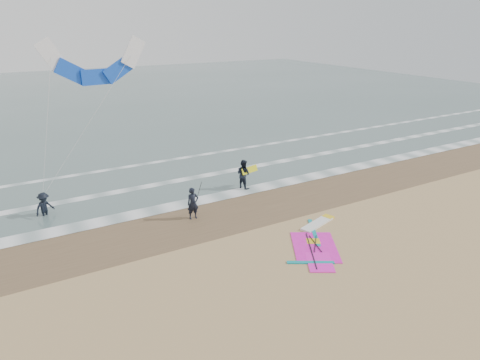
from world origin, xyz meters
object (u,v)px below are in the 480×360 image
windsurf_rig (317,240)px  person_standing (193,203)px  person_wading (44,201)px  person_walking (243,174)px  surf_kite (95,65)px

windsurf_rig → person_standing: person_standing is taller
person_standing → person_wading: bearing=150.5°
person_standing → person_walking: person_walking is taller
windsurf_rig → surf_kite: 16.06m
person_walking → person_wading: size_ratio=1.10×
person_standing → surf_kite: (-2.78, 7.13, 6.67)m
person_standing → person_wading: size_ratio=1.02×
surf_kite → person_walking: bearing=-32.2°
windsurf_rig → person_wading: bearing=139.1°
person_walking → surf_kite: bearing=37.4°
windsurf_rig → surf_kite: size_ratio=0.61×
person_walking → person_standing: bearing=98.3°
person_wading → surf_kite: size_ratio=0.21×
surf_kite → person_standing: bearing=-68.7°
windsurf_rig → person_standing: size_ratio=2.81×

